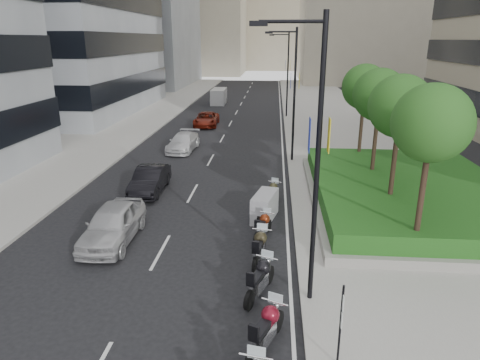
# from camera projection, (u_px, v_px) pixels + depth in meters

# --- Properties ---
(ground) EXTENTS (160.00, 160.00, 0.00)m
(ground) POSITION_uv_depth(u_px,v_px,m) (175.00, 313.00, 13.53)
(ground) COLOR black
(ground) RESTS_ON ground
(sidewalk_right) EXTENTS (10.00, 100.00, 0.15)m
(sidewalk_right) POSITION_uv_depth(u_px,v_px,m) (336.00, 128.00, 41.21)
(sidewalk_right) COLOR #9E9B93
(sidewalk_right) RESTS_ON ground
(sidewalk_left) EXTENTS (8.00, 100.00, 0.15)m
(sidewalk_left) POSITION_uv_depth(u_px,v_px,m) (124.00, 125.00, 42.82)
(sidewalk_left) COLOR #9E9B93
(sidewalk_left) RESTS_ON ground
(lane_edge) EXTENTS (0.12, 100.00, 0.01)m
(lane_edge) POSITION_uv_depth(u_px,v_px,m) (281.00, 128.00, 41.64)
(lane_edge) COLOR silver
(lane_edge) RESTS_ON ground
(lane_centre) EXTENTS (0.12, 100.00, 0.01)m
(lane_centre) POSITION_uv_depth(u_px,v_px,m) (228.00, 127.00, 42.04)
(lane_centre) COLOR silver
(lane_centre) RESTS_ON ground
(building_grey_far) EXTENTS (22.00, 26.00, 30.00)m
(building_grey_far) POSITION_uv_depth(u_px,v_px,m) (127.00, 0.00, 76.91)
(building_grey_far) COLOR gray
(building_grey_far) RESTS_ON ground
(building_cream_left) EXTENTS (26.00, 24.00, 34.00)m
(building_cream_left) POSITION_uv_depth(u_px,v_px,m) (191.00, 1.00, 104.22)
(building_cream_left) COLOR #B7AD93
(building_cream_left) RESTS_ON ground
(planter) EXTENTS (10.00, 14.00, 0.40)m
(planter) POSITION_uv_depth(u_px,v_px,m) (408.00, 200.00, 22.12)
(planter) COLOR gray
(planter) RESTS_ON sidewalk_right
(hedge) EXTENTS (9.40, 13.40, 0.80)m
(hedge) POSITION_uv_depth(u_px,v_px,m) (409.00, 189.00, 21.93)
(hedge) COLOR #1D5017
(hedge) RESTS_ON planter
(tree_0) EXTENTS (2.80, 2.80, 6.30)m
(tree_0) POSITION_uv_depth(u_px,v_px,m) (432.00, 124.00, 14.96)
(tree_0) COLOR #332319
(tree_0) RESTS_ON planter
(tree_1) EXTENTS (2.80, 2.80, 6.30)m
(tree_1) POSITION_uv_depth(u_px,v_px,m) (400.00, 107.00, 18.75)
(tree_1) COLOR #332319
(tree_1) RESTS_ON planter
(tree_2) EXTENTS (2.80, 2.80, 6.30)m
(tree_2) POSITION_uv_depth(u_px,v_px,m) (380.00, 95.00, 22.53)
(tree_2) COLOR #332319
(tree_2) RESTS_ON planter
(tree_3) EXTENTS (2.80, 2.80, 6.30)m
(tree_3) POSITION_uv_depth(u_px,v_px,m) (365.00, 87.00, 26.32)
(tree_3) COLOR #332319
(tree_3) RESTS_ON planter
(lamp_post_0) EXTENTS (2.34, 0.45, 9.00)m
(lamp_post_0) POSITION_uv_depth(u_px,v_px,m) (313.00, 153.00, 12.57)
(lamp_post_0) COLOR black
(lamp_post_0) RESTS_ON ground
(lamp_post_1) EXTENTS (2.34, 0.45, 9.00)m
(lamp_post_1) POSITION_uv_depth(u_px,v_px,m) (292.00, 89.00, 28.66)
(lamp_post_1) COLOR black
(lamp_post_1) RESTS_ON ground
(lamp_post_2) EXTENTS (2.34, 0.45, 9.00)m
(lamp_post_2) POSITION_uv_depth(u_px,v_px,m) (286.00, 70.00, 45.69)
(lamp_post_2) COLOR black
(lamp_post_2) RESTS_ON ground
(parking_sign) EXTENTS (0.06, 0.32, 2.50)m
(parking_sign) POSITION_uv_depth(u_px,v_px,m) (341.00, 321.00, 10.81)
(parking_sign) COLOR black
(parking_sign) RESTS_ON ground
(motorcycle_1) EXTENTS (1.14, 2.27, 1.20)m
(motorcycle_1) POSITION_uv_depth(u_px,v_px,m) (266.00, 329.00, 11.81)
(motorcycle_1) COLOR black
(motorcycle_1) RESTS_ON ground
(motorcycle_2) EXTENTS (1.07, 2.26, 1.18)m
(motorcycle_2) POSITION_uv_depth(u_px,v_px,m) (260.00, 278.00, 14.30)
(motorcycle_2) COLOR black
(motorcycle_2) RESTS_ON ground
(motorcycle_3) EXTENTS (0.78, 2.33, 1.16)m
(motorcycle_3) POSITION_uv_depth(u_px,v_px,m) (259.00, 247.00, 16.45)
(motorcycle_3) COLOR black
(motorcycle_3) RESTS_ON ground
(motorcycle_4) EXTENTS (0.88, 2.00, 1.03)m
(motorcycle_4) POSITION_uv_depth(u_px,v_px,m) (263.00, 226.00, 18.48)
(motorcycle_4) COLOR black
(motorcycle_4) RESTS_ON ground
(motorcycle_5) EXTENTS (1.33, 2.27, 1.29)m
(motorcycle_5) POSITION_uv_depth(u_px,v_px,m) (265.00, 206.00, 20.41)
(motorcycle_5) COLOR black
(motorcycle_5) RESTS_ON ground
(motorcycle_6) EXTENTS (0.85, 2.06, 1.05)m
(motorcycle_6) POSITION_uv_depth(u_px,v_px,m) (272.00, 193.00, 22.45)
(motorcycle_6) COLOR black
(motorcycle_6) RESTS_ON ground
(car_a) EXTENTS (1.96, 4.71, 1.60)m
(car_a) POSITION_uv_depth(u_px,v_px,m) (113.00, 224.00, 18.12)
(car_a) COLOR #B5B5B7
(car_a) RESTS_ON ground
(car_b) EXTENTS (1.60, 4.37, 1.43)m
(car_b) POSITION_uv_depth(u_px,v_px,m) (150.00, 180.00, 24.05)
(car_b) COLOR black
(car_b) RESTS_ON ground
(car_c) EXTENTS (2.16, 4.71, 1.33)m
(car_c) POSITION_uv_depth(u_px,v_px,m) (183.00, 142.00, 33.06)
(car_c) COLOR silver
(car_c) RESTS_ON ground
(car_d) EXTENTS (2.38, 4.91, 1.35)m
(car_d) POSITION_uv_depth(u_px,v_px,m) (206.00, 119.00, 42.46)
(car_d) COLOR maroon
(car_d) RESTS_ON ground
(delivery_van) EXTENTS (1.85, 4.69, 1.96)m
(delivery_van) POSITION_uv_depth(u_px,v_px,m) (219.00, 97.00, 56.85)
(delivery_van) COLOR silver
(delivery_van) RESTS_ON ground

